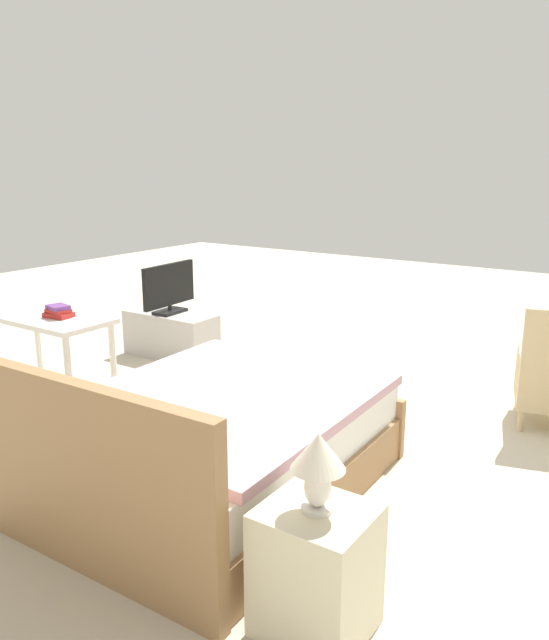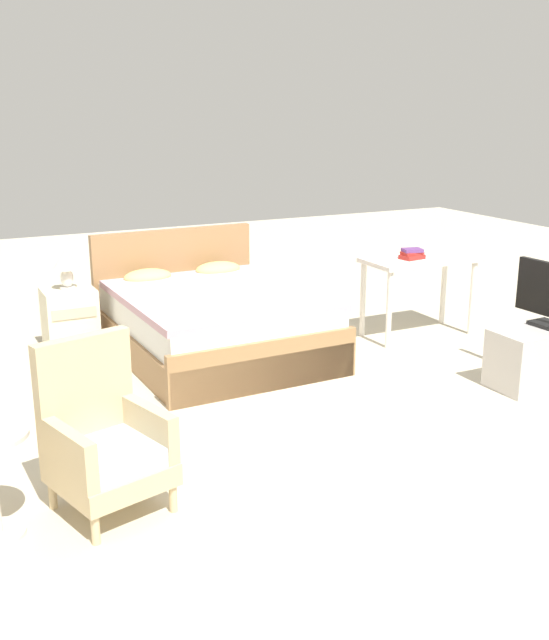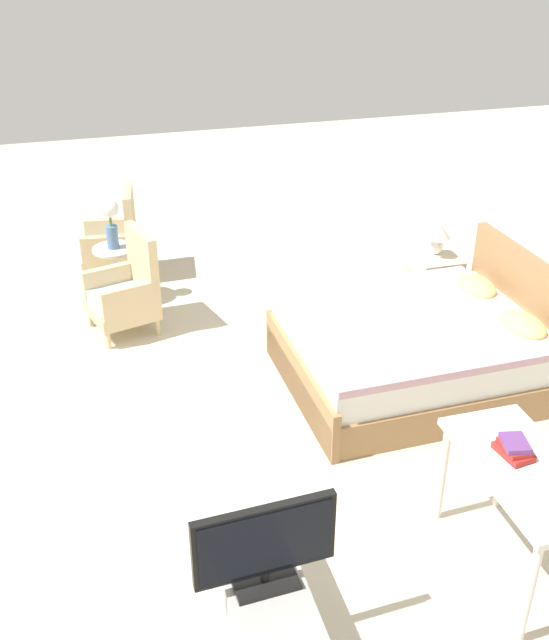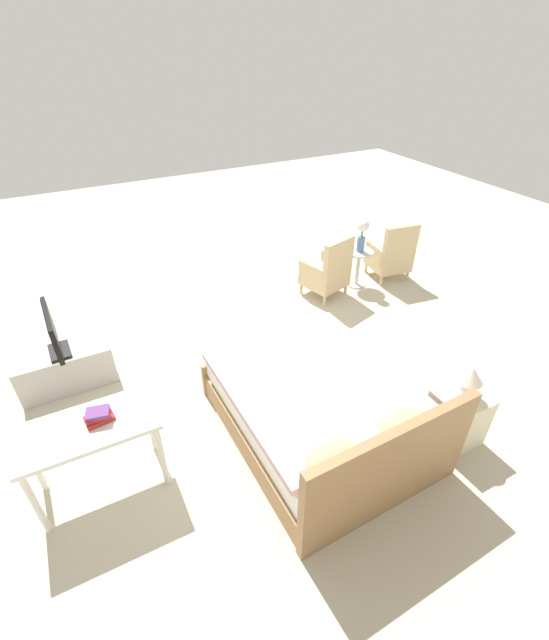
{
  "view_description": "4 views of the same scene",
  "coord_description": "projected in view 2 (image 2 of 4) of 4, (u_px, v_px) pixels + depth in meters",
  "views": [
    {
      "loc": [
        -2.13,
        3.7,
        1.9
      ],
      "look_at": [
        0.23,
        0.21,
        0.84
      ],
      "focal_mm": 35.0,
      "sensor_mm": 36.0,
      "label": 1
    },
    {
      "loc": [
        -2.23,
        -4.65,
        2.09
      ],
      "look_at": [
        0.13,
        0.08,
        0.56
      ],
      "focal_mm": 42.0,
      "sensor_mm": 36.0,
      "label": 2
    },
    {
      "loc": [
        4.61,
        -1.36,
        3.37
      ],
      "look_at": [
        0.04,
        -0.07,
        0.73
      ],
      "focal_mm": 42.0,
      "sensor_mm": 36.0,
      "label": 3
    },
    {
      "loc": [
        1.72,
        3.42,
        3.25
      ],
      "look_at": [
        0.01,
        0.11,
        0.69
      ],
      "focal_mm": 24.0,
      "sensor_mm": 36.0,
      "label": 4
    }
  ],
  "objects": [
    {
      "name": "nightstand",
      "position": [
        70.0,
        320.0,
        6.53
      ],
      "size": [
        0.44,
        0.41,
        0.55
      ],
      "color": "beige",
      "rests_on": "ground_plane"
    },
    {
      "name": "armchair_by_window_right",
      "position": [
        103.0,
        442.0,
        3.94
      ],
      "size": [
        0.66,
        0.66,
        0.92
      ],
      "color": "#CCB284",
      "rests_on": "ground_plane"
    },
    {
      "name": "table_lamp",
      "position": [
        66.0,
        265.0,
        6.4
      ],
      "size": [
        0.22,
        0.22,
        0.33
      ],
      "color": "silver",
      "rests_on": "nightstand"
    },
    {
      "name": "book_stack",
      "position": [
        412.0,
        254.0,
        6.78
      ],
      "size": [
        0.23,
        0.17,
        0.1
      ],
      "color": "#AD2823",
      "rests_on": "vanity_desk"
    },
    {
      "name": "ground_plane",
      "position": [
        263.0,
        398.0,
        5.54
      ],
      "size": [
        16.0,
        16.0,
        0.0
      ],
      "primitive_type": "plane",
      "color": "beige"
    },
    {
      "name": "tv_stand",
      "position": [
        548.0,
        355.0,
        5.77
      ],
      "size": [
        0.96,
        0.4,
        0.45
      ],
      "color": "#B7B2AD",
      "rests_on": "ground_plane"
    },
    {
      "name": "bed",
      "position": [
        212.0,
        320.0,
        6.45
      ],
      "size": [
        1.62,
        2.03,
        0.96
      ],
      "color": "#997047",
      "rests_on": "ground_plane"
    },
    {
      "name": "vanity_desk",
      "position": [
        419.0,
        269.0,
        6.88
      ],
      "size": [
        1.04,
        0.52,
        0.74
      ],
      "color": "silver",
      "rests_on": "ground_plane"
    }
  ]
}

